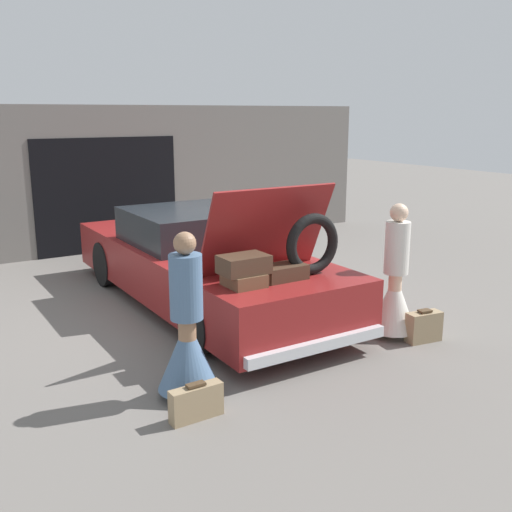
{
  "coord_description": "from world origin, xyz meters",
  "views": [
    {
      "loc": [
        -3.65,
        -7.33,
        2.66
      ],
      "look_at": [
        0.0,
        -1.46,
        1.0
      ],
      "focal_mm": 42.0,
      "sensor_mm": 36.0,
      "label": 1
    }
  ],
  "objects_px": {
    "person_right": "(395,290)",
    "suitcase_beside_right_person": "(424,327)",
    "suitcase_beside_left_person": "(196,402)",
    "person_left": "(187,339)",
    "car": "(201,262)"
  },
  "relations": [
    {
      "from": "car",
      "to": "suitcase_beside_right_person",
      "type": "distance_m",
      "value": 3.14
    },
    {
      "from": "suitcase_beside_left_person",
      "to": "person_left",
      "type": "bearing_deg",
      "value": 72.58
    },
    {
      "from": "suitcase_beside_left_person",
      "to": "suitcase_beside_right_person",
      "type": "xyz_separation_m",
      "value": [
        3.13,
        0.24,
        0.03
      ]
    },
    {
      "from": "person_right",
      "to": "suitcase_beside_right_person",
      "type": "bearing_deg",
      "value": -150.46
    },
    {
      "from": "car",
      "to": "suitcase_beside_left_person",
      "type": "height_order",
      "value": "car"
    },
    {
      "from": "car",
      "to": "person_left",
      "type": "relative_size",
      "value": 3.35
    },
    {
      "from": "car",
      "to": "suitcase_beside_right_person",
      "type": "height_order",
      "value": "car"
    },
    {
      "from": "car",
      "to": "suitcase_beside_left_person",
      "type": "distance_m",
      "value": 3.33
    },
    {
      "from": "person_right",
      "to": "suitcase_beside_right_person",
      "type": "distance_m",
      "value": 0.55
    },
    {
      "from": "car",
      "to": "suitcase_beside_right_person",
      "type": "xyz_separation_m",
      "value": [
        1.59,
        -2.68,
        -0.43
      ]
    },
    {
      "from": "person_right",
      "to": "suitcase_beside_left_person",
      "type": "distance_m",
      "value": 3.02
    },
    {
      "from": "car",
      "to": "person_left",
      "type": "xyz_separation_m",
      "value": [
        -1.4,
        -2.47,
        -0.04
      ]
    },
    {
      "from": "person_left",
      "to": "person_right",
      "type": "relative_size",
      "value": 0.99
    },
    {
      "from": "person_left",
      "to": "suitcase_beside_left_person",
      "type": "height_order",
      "value": "person_left"
    },
    {
      "from": "person_left",
      "to": "person_right",
      "type": "distance_m",
      "value": 2.8
    }
  ]
}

